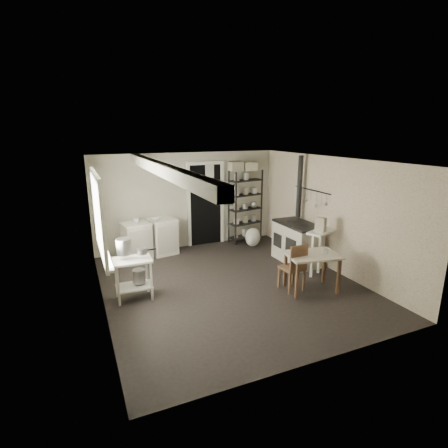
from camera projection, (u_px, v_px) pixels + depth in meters
name	position (u px, v px, depth m)	size (l,w,h in m)	color
floor	(230.00, 284.00, 6.56)	(5.00, 5.00, 0.00)	black
ceiling	(231.00, 160.00, 5.96)	(5.00, 5.00, 0.00)	white
wall_back	(188.00, 201.00, 8.47)	(4.50, 0.02, 2.30)	#B4B09A
wall_front	(320.00, 277.00, 4.04)	(4.50, 0.02, 2.30)	#B4B09A
wall_left	(98.00, 240.00, 5.39)	(0.02, 5.00, 2.30)	#B4B09A
wall_right	(331.00, 214.00, 7.13)	(0.02, 5.00, 2.30)	#B4B09A
window	(97.00, 216.00, 5.49)	(0.12, 1.76, 1.28)	white
doorway	(206.00, 205.00, 8.66)	(0.96, 0.10, 2.08)	white
ceiling_beam	(162.00, 169.00, 5.53)	(0.18, 5.00, 0.18)	white
wallpaper_panel	(330.00, 214.00, 7.12)	(0.01, 5.00, 2.30)	beige
utensil_rail	(311.00, 190.00, 7.53)	(0.06, 1.20, 0.44)	#A6A6A9
prep_table	(133.00, 277.00, 5.91)	(0.63, 0.45, 0.72)	white
stockpot	(124.00, 247.00, 5.76)	(0.25, 0.25, 0.27)	#A6A6A9
saucepan	(142.00, 251.00, 5.83)	(0.19, 0.19, 0.10)	#A6A6A9
bucket	(139.00, 276.00, 5.97)	(0.21, 0.21, 0.23)	#A6A6A9
base_cabinets	(150.00, 237.00, 7.93)	(1.26, 0.54, 0.83)	beige
mixing_bowl	(155.00, 215.00, 7.85)	(0.27, 0.27, 0.07)	silver
counter_cup	(136.00, 217.00, 7.64)	(0.13, 0.13, 0.10)	silver
shelf_rack	(245.00, 205.00, 8.92)	(0.87, 0.34, 1.84)	black
shelf_jar	(235.00, 190.00, 8.70)	(0.09, 0.09, 0.20)	silver
storage_box_a	(236.00, 164.00, 8.57)	(0.32, 0.28, 0.22)	beige
storage_box_b	(251.00, 164.00, 8.69)	(0.30, 0.28, 0.20)	beige
stove	(297.00, 243.00, 7.58)	(0.62, 1.11, 0.88)	beige
stovepipe	(299.00, 187.00, 7.73)	(0.11, 0.11, 1.44)	black
side_ledge	(319.00, 253.00, 6.96)	(0.58, 0.31, 0.89)	white
oats_box	(321.00, 226.00, 6.77)	(0.11, 0.19, 0.28)	beige
work_table	(311.00, 270.00, 6.23)	(0.91, 0.64, 0.69)	beige
table_cup	(326.00, 247.00, 6.14)	(0.10, 0.10, 0.09)	silver
chair	(292.00, 264.00, 6.23)	(0.37, 0.39, 0.89)	brown
flour_sack	(253.00, 237.00, 8.66)	(0.39, 0.33, 0.47)	beige
floor_crock	(307.00, 267.00, 7.19)	(0.12, 0.12, 0.15)	silver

